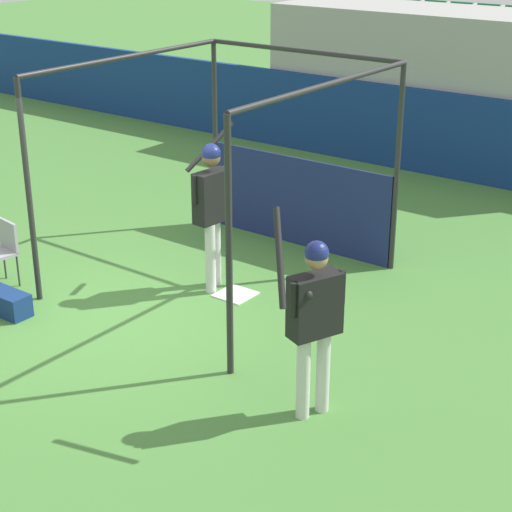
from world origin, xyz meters
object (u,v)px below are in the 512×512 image
object	(u,v)px
player_batter	(212,201)
folding_chair	(2,247)
equipment_bag	(5,302)
player_waiting	(314,312)

from	to	relation	value
player_batter	folding_chair	distance (m)	2.74
folding_chair	equipment_bag	bearing A→B (deg)	149.85
equipment_bag	player_waiting	bearing A→B (deg)	4.82
player_batter	equipment_bag	bearing A→B (deg)	147.86
folding_chair	equipment_bag	world-z (taller)	folding_chair
player_waiting	equipment_bag	xyz separation A→B (m)	(-4.13, -0.35, -0.94)
player_batter	player_waiting	size ratio (longest dim) A/B	0.97
player_batter	player_waiting	xyz separation A→B (m)	(2.60, -1.69, -0.08)
player_batter	equipment_bag	xyz separation A→B (m)	(-1.54, -2.04, -1.02)
player_batter	folding_chair	world-z (taller)	player_batter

